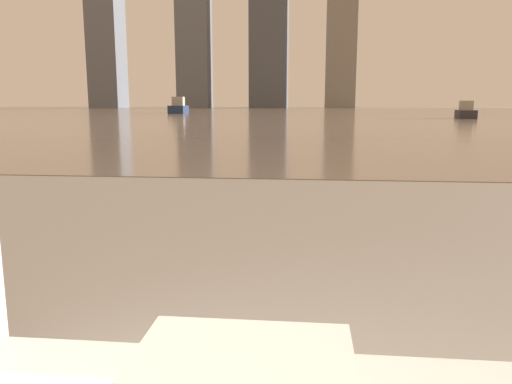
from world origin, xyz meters
TOP-DOWN VIEW (x-y plane):
  - harbor_water at (0.00, 62.00)m, footprint 180.00×110.00m
  - harbor_boat_1 at (-13.46, 52.06)m, footprint 2.05×4.69m
  - harbor_boat_2 at (10.94, 36.52)m, footprint 1.62×3.36m
  - skyline_tower_1 at (-26.61, 118.00)m, footprint 7.41×6.32m
  - skyline_tower_2 at (-8.98, 118.00)m, footprint 8.13×13.67m

SIDE VIEW (x-z plane):
  - harbor_water at x=0.00m, z-range 0.00..0.01m
  - harbor_boat_2 at x=10.94m, z-range -0.17..1.04m
  - harbor_boat_1 at x=-13.46m, z-range -0.24..1.46m
  - skyline_tower_2 at x=-8.98m, z-range 0.00..26.86m
  - skyline_tower_1 at x=-26.61m, z-range 0.00..31.32m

